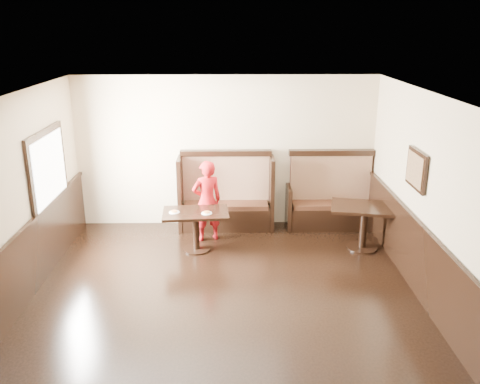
{
  "coord_description": "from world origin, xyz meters",
  "views": [
    {
      "loc": [
        0.1,
        -5.63,
        3.65
      ],
      "look_at": [
        0.24,
        2.35,
        1.0
      ],
      "focal_mm": 38.0,
      "sensor_mm": 36.0,
      "label": 1
    }
  ],
  "objects_px": {
    "booth_main": "(226,200)",
    "child": "(207,201)",
    "table_main": "(196,221)",
    "table_neighbor": "(364,217)",
    "booth_neighbor": "(330,202)"
  },
  "relations": [
    {
      "from": "booth_neighbor",
      "to": "table_main",
      "type": "relative_size",
      "value": 1.47
    },
    {
      "from": "booth_main",
      "to": "booth_neighbor",
      "type": "xyz_separation_m",
      "value": [
        1.95,
        -0.0,
        -0.05
      ]
    },
    {
      "from": "booth_main",
      "to": "child",
      "type": "distance_m",
      "value": 0.7
    },
    {
      "from": "table_neighbor",
      "to": "child",
      "type": "bearing_deg",
      "value": -177.63
    },
    {
      "from": "booth_neighbor",
      "to": "table_neighbor",
      "type": "xyz_separation_m",
      "value": [
        0.38,
        -1.03,
        0.09
      ]
    },
    {
      "from": "booth_main",
      "to": "child",
      "type": "bearing_deg",
      "value": -119.07
    },
    {
      "from": "table_main",
      "to": "child",
      "type": "bearing_deg",
      "value": 65.3
    },
    {
      "from": "booth_main",
      "to": "table_neighbor",
      "type": "height_order",
      "value": "booth_main"
    },
    {
      "from": "booth_main",
      "to": "table_main",
      "type": "xyz_separation_m",
      "value": [
        -0.5,
        -1.04,
        0.0
      ]
    },
    {
      "from": "table_neighbor",
      "to": "child",
      "type": "relative_size",
      "value": 0.85
    },
    {
      "from": "booth_neighbor",
      "to": "child",
      "type": "height_order",
      "value": "booth_neighbor"
    },
    {
      "from": "child",
      "to": "booth_neighbor",
      "type": "bearing_deg",
      "value": 174.81
    },
    {
      "from": "table_main",
      "to": "child",
      "type": "height_order",
      "value": "child"
    },
    {
      "from": "table_main",
      "to": "table_neighbor",
      "type": "height_order",
      "value": "table_neighbor"
    },
    {
      "from": "child",
      "to": "booth_main",
      "type": "bearing_deg",
      "value": -138.74
    }
  ]
}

